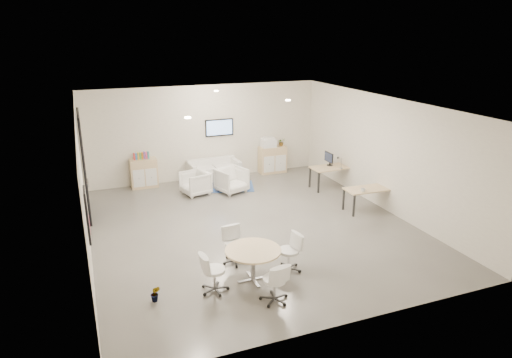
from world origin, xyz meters
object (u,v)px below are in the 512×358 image
object	(u,v)px
armchair_left	(195,182)
desk_rear	(332,169)
sideboard_left	(144,173)
armchair_right	(231,179)
loveseat	(214,171)
sideboard_right	(272,160)
desk_front	(367,191)
round_table	(253,253)

from	to	relation	value
armchair_left	desk_rear	xyz separation A→B (m)	(4.30, -0.99, 0.24)
sideboard_left	desk_rear	size ratio (longest dim) A/B	0.68
sideboard_left	armchair_right	size ratio (longest dim) A/B	1.12
loveseat	armchair_right	world-z (taller)	armchair_right
sideboard_right	armchair_right	bearing A→B (deg)	-144.31
sideboard_right	armchair_left	xyz separation A→B (m)	(-3.16, -1.26, -0.08)
armchair_right	desk_front	bearing A→B (deg)	-62.14
sideboard_left	sideboard_right	xyz separation A→B (m)	(4.55, -0.01, 0.00)
sideboard_right	loveseat	bearing A→B (deg)	-175.62
sideboard_right	desk_rear	world-z (taller)	sideboard_right
round_table	sideboard_right	bearing A→B (deg)	63.81
sideboard_left	armchair_left	size ratio (longest dim) A/B	1.20
desk_front	desk_rear	bearing A→B (deg)	89.81
sideboard_left	armchair_right	world-z (taller)	sideboard_left
armchair_right	desk_rear	distance (m)	3.28
sideboard_left	loveseat	bearing A→B (deg)	-4.58
armchair_left	desk_rear	distance (m)	4.42
loveseat	desk_front	xyz separation A→B (m)	(3.30, -4.17, 0.24)
armchair_right	armchair_left	bearing A→B (deg)	150.45
sideboard_left	armchair_left	bearing A→B (deg)	-42.48
sideboard_right	desk_rear	xyz separation A→B (m)	(1.13, -2.25, 0.16)
desk_front	round_table	distance (m)	5.01
sideboard_left	round_table	size ratio (longest dim) A/B	0.84
desk_rear	armchair_right	bearing A→B (deg)	163.41
loveseat	round_table	xyz separation A→B (m)	(-1.08, -6.59, 0.27)
desk_rear	round_table	bearing A→B (deg)	-137.32
armchair_right	desk_rear	xyz separation A→B (m)	(3.17, -0.79, 0.21)
sideboard_left	round_table	world-z (taller)	sideboard_left
sideboard_right	armchair_right	size ratio (longest dim) A/B	1.12
armchair_right	desk_rear	world-z (taller)	armchair_right
armchair_right	sideboard_right	bearing A→B (deg)	16.47
round_table	desk_front	bearing A→B (deg)	28.95
loveseat	round_table	world-z (taller)	loveseat
sideboard_left	desk_rear	world-z (taller)	sideboard_left
loveseat	desk_front	size ratio (longest dim) A/B	1.36
sideboard_right	desk_rear	size ratio (longest dim) A/B	0.69
armchair_left	armchair_right	world-z (taller)	armchair_right
armchair_right	round_table	world-z (taller)	armchair_right
armchair_right	round_table	size ratio (longest dim) A/B	0.75
desk_rear	desk_front	bearing A→B (deg)	-94.82
sideboard_left	desk_front	world-z (taller)	sideboard_left
round_table	armchair_right	bearing A→B (deg)	76.34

